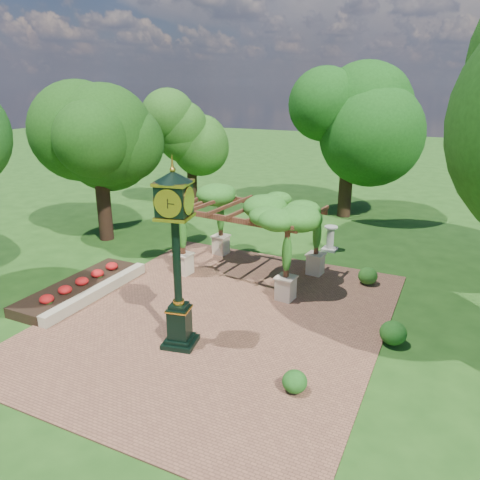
% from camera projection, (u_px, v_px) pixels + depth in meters
% --- Properties ---
extents(ground, '(120.00, 120.00, 0.00)m').
position_uv_depth(ground, '(205.00, 332.00, 14.21)').
color(ground, '#1E4714').
rests_on(ground, ground).
extents(brick_plaza, '(10.00, 12.00, 0.04)m').
position_uv_depth(brick_plaza, '(220.00, 317.00, 15.06)').
color(brick_plaza, brown).
rests_on(brick_plaza, ground).
extents(border_wall, '(0.35, 5.00, 0.40)m').
position_uv_depth(border_wall, '(98.00, 292.00, 16.46)').
color(border_wall, '#C6B793').
rests_on(border_wall, ground).
extents(flower_bed, '(1.50, 5.00, 0.36)m').
position_uv_depth(flower_bed, '(79.00, 288.00, 16.83)').
color(flower_bed, red).
rests_on(flower_bed, ground).
extents(pedestal_clock, '(1.19, 1.19, 5.14)m').
position_uv_depth(pedestal_clock, '(176.00, 245.00, 12.52)').
color(pedestal_clock, black).
rests_on(pedestal_clock, brick_plaza).
extents(pergola, '(5.43, 3.71, 3.24)m').
position_uv_depth(pergola, '(250.00, 209.00, 17.62)').
color(pergola, beige).
rests_on(pergola, brick_plaza).
extents(sundial, '(0.64, 0.64, 1.13)m').
position_uv_depth(sundial, '(330.00, 240.00, 20.97)').
color(sundial, '#989890').
rests_on(sundial, ground).
extents(shrub_front, '(0.70, 0.70, 0.56)m').
position_uv_depth(shrub_front, '(295.00, 382.00, 11.34)').
color(shrub_front, '#1C5217').
rests_on(shrub_front, brick_plaza).
extents(shrub_mid, '(1.01, 1.01, 0.69)m').
position_uv_depth(shrub_mid, '(393.00, 333.00, 13.41)').
color(shrub_mid, '#1E5217').
rests_on(shrub_mid, brick_plaza).
extents(shrub_back, '(0.73, 0.73, 0.64)m').
position_uv_depth(shrub_back, '(368.00, 276.00, 17.42)').
color(shrub_back, '#255A1A').
rests_on(shrub_back, brick_plaza).
extents(tree_west_near, '(4.13, 4.13, 8.01)m').
position_uv_depth(tree_west_near, '(96.00, 123.00, 20.92)').
color(tree_west_near, '#311C13').
rests_on(tree_west_near, ground).
extents(tree_west_far, '(3.72, 3.72, 6.54)m').
position_uv_depth(tree_west_far, '(191.00, 132.00, 26.98)').
color(tree_west_far, black).
rests_on(tree_west_far, ground).
extents(tree_north, '(5.09, 5.09, 8.13)m').
position_uv_depth(tree_north, '(351.00, 114.00, 24.80)').
color(tree_north, '#362315').
rests_on(tree_north, ground).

